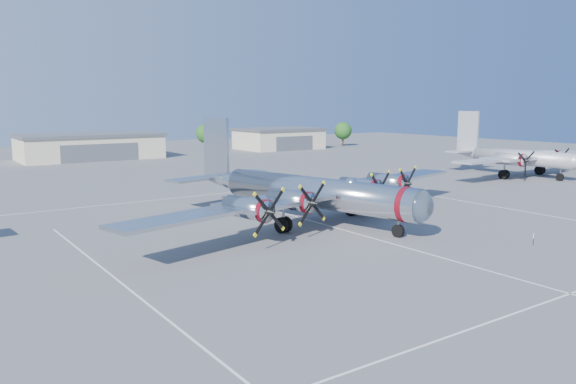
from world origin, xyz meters
TOP-DOWN VIEW (x-y plane):
  - ground at (0.00, 0.00)m, footprint 260.00×260.00m
  - parking_lines at (0.00, -1.75)m, footprint 60.00×50.08m
  - hangar_center at (0.00, 81.96)m, footprint 28.60×14.60m
  - hangar_east at (48.00, 81.96)m, footprint 20.60×14.60m
  - tree_east at (30.00, 88.00)m, footprint 4.80×4.80m
  - tree_far_east at (68.00, 80.00)m, footprint 4.80×4.80m
  - main_bomber_b29 at (-0.39, 4.94)m, footprint 51.36×40.73m
  - twin_engine_east at (48.50, 13.91)m, footprint 33.13×24.23m
  - info_placard at (9.23, -13.80)m, footprint 0.49×0.25m

SIDE VIEW (x-z plane):
  - ground at x=0.00m, z-range 0.00..0.00m
  - main_bomber_b29 at x=-0.39m, z-range -5.02..5.02m
  - twin_engine_east at x=48.50m, z-range -5.16..5.16m
  - parking_lines at x=0.00m, z-range 0.00..0.01m
  - info_placard at x=9.23m, z-range 0.20..1.20m
  - hangar_center at x=0.00m, z-range 0.01..5.41m
  - hangar_east at x=48.00m, z-range 0.01..5.41m
  - tree_east at x=30.00m, z-range 0.90..7.54m
  - tree_far_east at x=68.00m, z-range 0.90..7.54m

